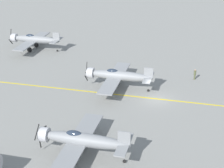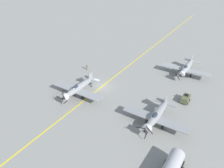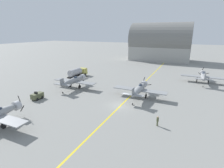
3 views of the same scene
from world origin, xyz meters
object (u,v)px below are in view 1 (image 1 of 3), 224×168
Objects in this scene: airplane_far_right at (34,39)px; ground_crew_walking at (195,74)px; airplane_mid_left at (81,140)px; airplane_mid_center at (117,76)px.

airplane_far_right is 30.94m from ground_crew_walking.
airplane_mid_left reaches higher than ground_crew_walking.
airplane_mid_center is 12.44m from ground_crew_walking.
ground_crew_walking is (23.68, -10.42, -1.10)m from airplane_mid_left.
ground_crew_walking is at bearing -85.93° from airplane_far_right.
airplane_mid_left is at bearing 156.26° from ground_crew_walking.
airplane_mid_center is 23.48m from airplane_far_right.
ground_crew_walking is (-7.29, -30.05, -1.10)m from airplane_far_right.
airplane_mid_center is 7.16× the size of ground_crew_walking.
ground_crew_walking is (6.13, -10.77, -1.10)m from airplane_mid_center.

